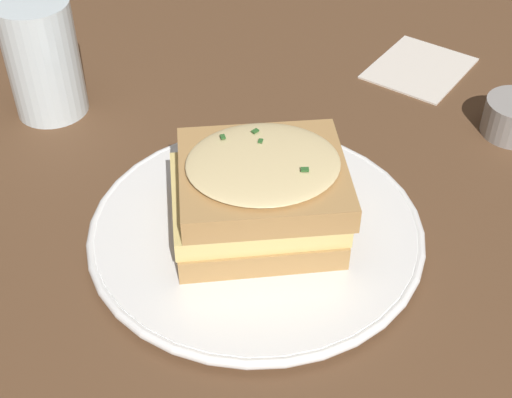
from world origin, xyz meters
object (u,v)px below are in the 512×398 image
Objects in this scene: dinner_plate at (256,230)px; water_glass at (43,59)px; sandwich at (259,194)px; napkin at (420,67)px.

water_glass reaches higher than dinner_plate.
dinner_plate is 0.04m from sandwich.
napkin is at bearing -30.79° from water_glass.
water_glass is (-0.03, 0.27, 0.01)m from sandwich.
sandwich is 0.27m from water_glass.
dinner_plate is 2.34× the size of water_glass.
dinner_plate is 2.43× the size of napkin.
water_glass is at bearing 149.21° from napkin.
dinner_plate is 0.31m from napkin.
sandwich is 1.57× the size of napkin.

